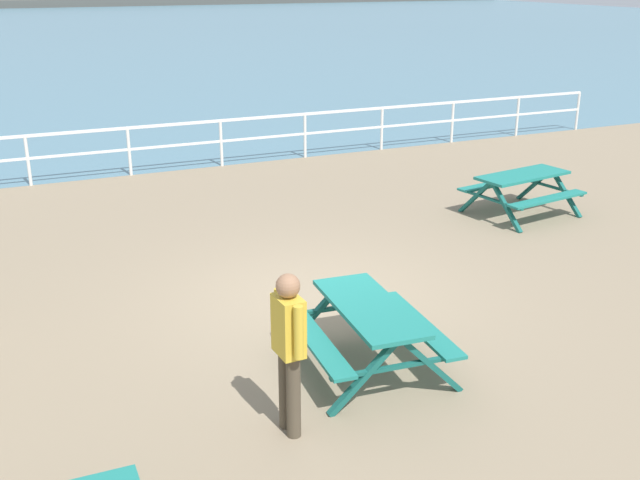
# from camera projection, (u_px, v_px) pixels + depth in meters

# --- Properties ---
(ground_plane) EXTENTS (30.00, 24.00, 0.20)m
(ground_plane) POSITION_uv_depth(u_px,v_px,m) (315.00, 304.00, 10.55)
(ground_plane) COLOR gray
(sea_band) EXTENTS (142.00, 90.00, 0.01)m
(sea_band) POSITION_uv_depth(u_px,v_px,m) (28.00, 32.00, 55.92)
(sea_band) COLOR teal
(sea_band) RESTS_ON ground
(distant_shoreline) EXTENTS (142.00, 6.00, 1.80)m
(distant_shoreline) POSITION_uv_depth(u_px,v_px,m) (1.00, 8.00, 92.93)
(distant_shoreline) COLOR #4C4C47
(distant_shoreline) RESTS_ON ground
(seaward_railing) EXTENTS (23.07, 0.07, 1.08)m
(seaward_railing) POSITION_uv_depth(u_px,v_px,m) (176.00, 137.00, 16.94)
(seaward_railing) COLOR white
(seaward_railing) RESTS_ON ground
(picnic_table_near_right) EXTENTS (2.02, 1.79, 0.80)m
(picnic_table_near_right) POSITION_uv_depth(u_px,v_px,m) (522.00, 184.00, 13.89)
(picnic_table_near_right) COLOR #1E7A70
(picnic_table_near_right) RESTS_ON ground
(picnic_table_mid_centre) EXTENTS (1.67, 1.91, 0.80)m
(picnic_table_mid_centre) POSITION_uv_depth(u_px,v_px,m) (369.00, 321.00, 8.46)
(picnic_table_mid_centre) COLOR #1E7A70
(picnic_table_mid_centre) RESTS_ON ground
(visitor) EXTENTS (0.23, 0.53, 1.66)m
(visitor) POSITION_uv_depth(u_px,v_px,m) (289.00, 344.00, 7.15)
(visitor) COLOR #4C4233
(visitor) RESTS_ON ground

